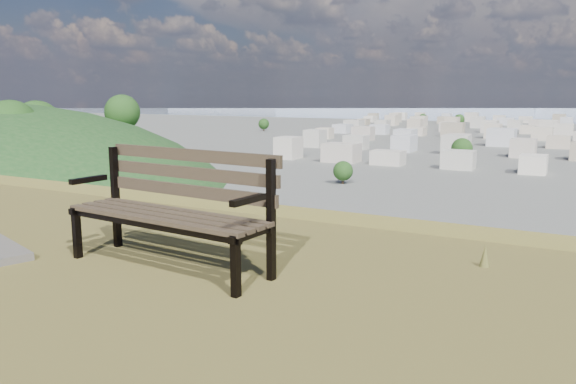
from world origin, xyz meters
The scene contains 3 objects.
park_bench centered at (0.22, 2.07, 25.52)m, with size 1.79×0.70×0.92m.
city_trees centered at (-26.39, 319.00, 4.83)m, with size 406.52×387.20×9.98m.
far_hills centered at (-60.92, 1402.93, 25.47)m, with size 2050.00×340.00×60.00m.
Camera 1 is at (3.06, -1.31, 26.36)m, focal length 35.00 mm.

